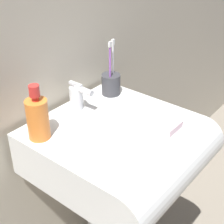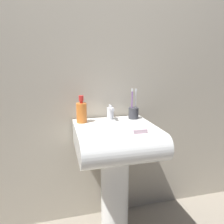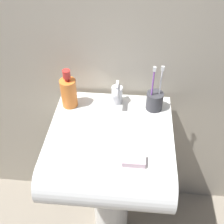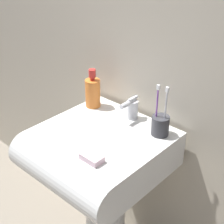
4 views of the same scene
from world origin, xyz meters
name	(u,v)px [view 4 (image 4 of 4)]	position (x,y,z in m)	size (l,w,h in m)	color
wall_back	(149,24)	(0.00, 0.27, 1.20)	(5.00, 0.05, 2.40)	#B7AD99
sink_pedestal	(105,217)	(0.00, 0.00, 0.32)	(0.19, 0.19, 0.65)	white
sink_basin	(95,154)	(0.00, -0.06, 0.73)	(0.50, 0.53, 0.16)	white
faucet	(132,108)	(0.01, 0.16, 0.86)	(0.05, 0.10, 0.10)	silver
toothbrush_cup	(160,125)	(0.18, 0.14, 0.85)	(0.07, 0.07, 0.22)	#38383D
soap_bottle	(93,92)	(-0.20, 0.13, 0.88)	(0.07, 0.07, 0.18)	orange
bar_soap	(92,158)	(0.10, -0.17, 0.82)	(0.08, 0.05, 0.02)	silver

